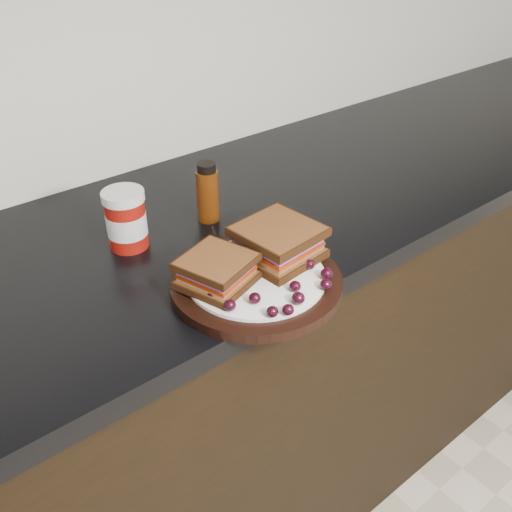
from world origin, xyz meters
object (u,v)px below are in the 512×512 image
(plate, at_px, (256,282))
(oil_bottle, at_px, (208,192))
(condiment_jar, at_px, (126,219))
(sandwich_left, at_px, (217,271))

(plate, relative_size, oil_bottle, 2.37)
(plate, relative_size, condiment_jar, 2.56)
(sandwich_left, distance_m, condiment_jar, 0.22)
(sandwich_left, relative_size, oil_bottle, 0.87)
(condiment_jar, xyz_separation_m, oil_bottle, (0.17, -0.01, 0.00))
(sandwich_left, distance_m, oil_bottle, 0.25)
(plate, bearing_deg, condiment_jar, 112.43)
(plate, height_order, oil_bottle, oil_bottle)
(oil_bottle, bearing_deg, plate, -106.37)
(condiment_jar, bearing_deg, oil_bottle, -3.69)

